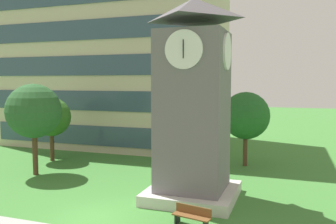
{
  "coord_description": "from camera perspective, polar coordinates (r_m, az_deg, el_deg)",
  "views": [
    {
      "loc": [
        8.72,
        -14.3,
        6.51
      ],
      "look_at": [
        1.82,
        5.37,
        4.73
      ],
      "focal_mm": 37.72,
      "sensor_mm": 36.0,
      "label": 1
    }
  ],
  "objects": [
    {
      "name": "park_bench",
      "position": [
        16.67,
        3.89,
        -16.4
      ],
      "size": [
        1.86,
        0.85,
        0.88
      ],
      "color": "brown",
      "rests_on": "ground"
    },
    {
      "name": "tree_by_building",
      "position": [
        27.78,
        12.47,
        -0.6
      ],
      "size": [
        3.65,
        3.65,
        5.75
      ],
      "color": "#513823",
      "rests_on": "ground"
    },
    {
      "name": "clock_tower",
      "position": [
        19.41,
        4.1,
        0.21
      ],
      "size": [
        4.78,
        4.78,
        10.99
      ],
      "color": "slate",
      "rests_on": "ground"
    },
    {
      "name": "tree_streetside",
      "position": [
        30.46,
        -18.35,
        -0.79
      ],
      "size": [
        3.17,
        3.17,
        5.24
      ],
      "color": "#513823",
      "rests_on": "ground"
    },
    {
      "name": "ground_plane",
      "position": [
        17.97,
        -11.7,
        -16.46
      ],
      "size": [
        160.0,
        160.0,
        0.0
      ],
      "primitive_type": "plane",
      "color": "#3D7A33"
    },
    {
      "name": "tree_near_tower",
      "position": [
        26.18,
        -20.87,
        0.12
      ],
      "size": [
        3.78,
        3.78,
        6.39
      ],
      "color": "#513823",
      "rests_on": "ground"
    },
    {
      "name": "office_building",
      "position": [
        39.17,
        -8.01,
        9.37
      ],
      "size": [
        21.74,
        13.52,
        19.2
      ],
      "color": "beige",
      "rests_on": "ground"
    }
  ]
}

